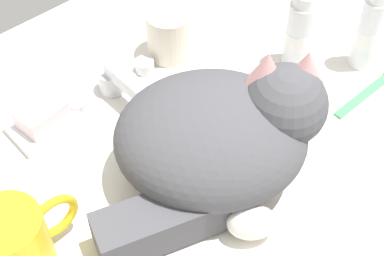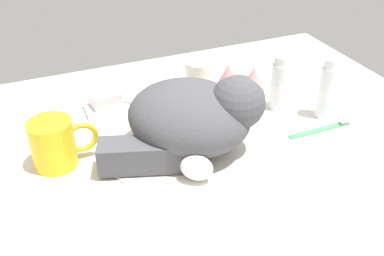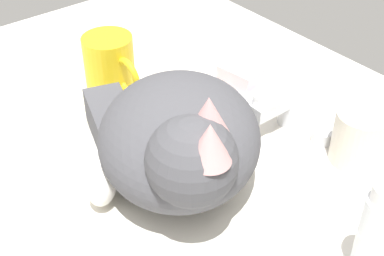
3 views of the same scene
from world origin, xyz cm
name	(u,v)px [view 1 (image 1 of 3)]	position (x,y,z in cm)	size (l,w,h in cm)	color
ground_plane	(209,181)	(0.00, 0.00, -1.50)	(110.00, 82.50, 3.00)	silver
sink_basin	(209,172)	(0.00, 0.00, 0.38)	(30.51, 30.51, 0.75)	white
faucet	(116,82)	(0.00, 18.86, 2.28)	(14.45, 9.10, 5.45)	silver
cat	(221,137)	(0.74, -0.96, 7.44)	(32.66, 28.98, 16.06)	#4C4C51
coffee_mug	(16,243)	(-23.40, 4.75, 4.44)	(11.85, 7.66, 8.87)	yellow
rinse_cup	(169,34)	(11.00, 20.39, 3.66)	(6.62, 6.62, 7.32)	silver
soap_dish	(45,124)	(-10.91, 20.20, 0.60)	(9.00, 6.40, 1.20)	white
soap_bar	(42,115)	(-10.91, 20.20, 2.55)	(6.14, 4.19, 2.70)	silver
toothpaste_bottle	(299,32)	(23.35, 6.65, 5.61)	(3.92, 3.92, 12.11)	white
mouthwash_bottle	(370,32)	(30.32, -0.18, 6.04)	(3.51, 3.51, 13.00)	white
toothbrush	(373,87)	(27.29, -4.52, 0.53)	(14.00, 1.45, 1.60)	#4CB266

